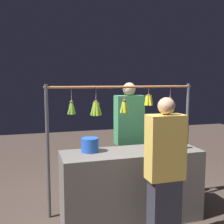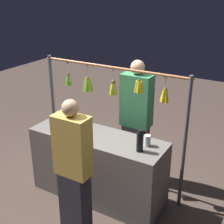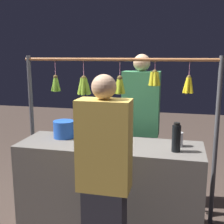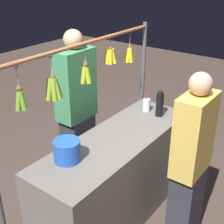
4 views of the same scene
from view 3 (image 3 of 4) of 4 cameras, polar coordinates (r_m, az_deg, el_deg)
name	(u,v)px [view 3 (image 3 of 4)]	position (r m, az deg, el deg)	size (l,w,h in m)	color
market_counter	(110,188)	(2.88, -0.47, -14.58)	(1.70, 0.56, 0.88)	#66605B
display_rack	(117,104)	(2.97, 0.97, 1.59)	(2.00, 0.15, 1.68)	#4C4C51
water_bottle	(176,138)	(2.54, 12.44, -4.96)	(0.07, 0.07, 0.25)	black
blue_bucket	(64,129)	(2.94, -9.37, -3.34)	(0.21, 0.21, 0.17)	blue
drink_cup	(179,139)	(2.70, 12.88, -5.20)	(0.07, 0.07, 0.20)	silver
vendor_person	(140,132)	(3.30, 5.58, -3.82)	(0.40, 0.22, 1.69)	#2D2D38
customer_person	(104,185)	(2.15, -1.49, -14.05)	(0.37, 0.20, 1.56)	#2D2D38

